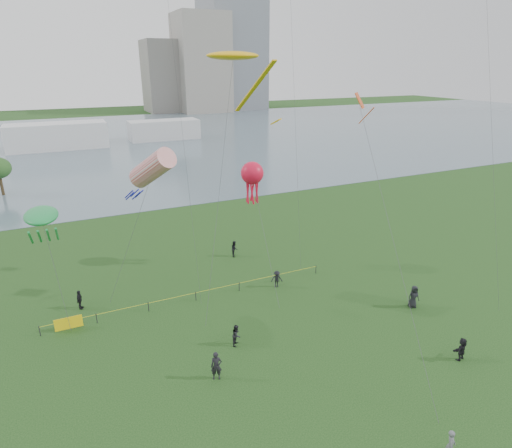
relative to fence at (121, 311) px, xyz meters
name	(u,v)px	position (x,y,z in m)	size (l,w,h in m)	color
ground_plane	(327,403)	(9.62, -14.62, -0.55)	(400.00, 400.00, 0.00)	#153410
lake	(109,142)	(9.62, 85.38, -0.53)	(400.00, 120.00, 0.08)	slate
building_mid	(201,64)	(55.62, 147.38, 18.45)	(20.00, 20.00, 38.00)	gray
building_low	(165,76)	(41.62, 153.38, 13.45)	(16.00, 18.00, 28.00)	slate
pavilion_left	(57,136)	(-2.38, 80.38, 2.45)	(22.00, 8.00, 6.00)	silver
pavilion_right	(164,130)	(23.62, 83.38, 1.95)	(18.00, 7.00, 5.00)	silver
fence	(121,311)	(0.00, 0.00, 0.00)	(24.07, 0.07, 1.05)	black
kite_flyer	(451,445)	(13.12, -20.42, 0.34)	(0.65, 0.43, 1.78)	#5B5F63
spectator_a	(237,335)	(6.94, -7.09, 0.25)	(0.78, 0.61, 1.61)	black
spectator_b	(277,279)	(13.46, -0.78, 0.24)	(1.03, 0.59, 1.60)	black
spectator_c	(80,300)	(-2.89, 2.77, 0.28)	(0.97, 0.41, 1.66)	black
spectator_d	(414,297)	(22.11, -8.55, 0.41)	(0.95, 0.62, 1.94)	black
spectator_e	(462,349)	(20.15, -15.04, 0.28)	(1.55, 0.49, 1.67)	black
spectator_f	(216,366)	(4.42, -9.83, 0.42)	(0.71, 0.47, 1.94)	black
spectator_g	(235,249)	(12.54, 6.99, 0.29)	(0.82, 0.64, 1.69)	black
kite_stingray	(234,57)	(11.76, 4.44, 18.91)	(8.44, 9.98, 19.93)	#3F3F42
kite_windsock	(152,168)	(3.86, 2.38, 10.65)	(6.27, 5.05, 13.10)	#3F3F42
kite_creature	(41,216)	(-4.46, 1.57, 8.19)	(2.31, 4.58, 9.18)	#3F3F42
kite_octopus	(252,174)	(13.55, 4.69, 8.68)	(2.62, 9.84, 10.40)	#3F3F42
kite_delta	(364,117)	(17.86, -5.54, 14.74)	(4.29, 14.65, 16.96)	#3F3F42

